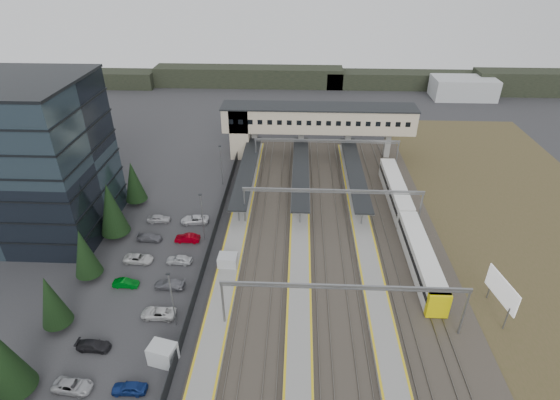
{
  "coord_description": "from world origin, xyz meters",
  "views": [
    {
      "loc": [
        6.4,
        -45.55,
        40.39
      ],
      "look_at": [
        3.65,
        15.74,
        4.0
      ],
      "focal_mm": 28.0,
      "sensor_mm": 36.0,
      "label": 1
    }
  ],
  "objects_px": {
    "relay_cabin_far": "(228,263)",
    "billboard": "(502,291)",
    "footbridge": "(305,121)",
    "train": "(407,221)",
    "relay_cabin_near": "(163,354)",
    "office_building": "(15,160)"
  },
  "relations": [
    {
      "from": "relay_cabin_near",
      "to": "train",
      "type": "distance_m",
      "value": 41.78
    },
    {
      "from": "relay_cabin_near",
      "to": "billboard",
      "type": "height_order",
      "value": "billboard"
    },
    {
      "from": "footbridge",
      "to": "billboard",
      "type": "relative_size",
      "value": 6.46
    },
    {
      "from": "relay_cabin_far",
      "to": "billboard",
      "type": "xyz_separation_m",
      "value": [
        34.82,
        -6.96,
        2.47
      ]
    },
    {
      "from": "office_building",
      "to": "train",
      "type": "height_order",
      "value": "office_building"
    },
    {
      "from": "relay_cabin_far",
      "to": "footbridge",
      "type": "bearing_deg",
      "value": 74.55
    },
    {
      "from": "relay_cabin_near",
      "to": "footbridge",
      "type": "relative_size",
      "value": 0.08
    },
    {
      "from": "relay_cabin_far",
      "to": "billboard",
      "type": "bearing_deg",
      "value": -11.3
    },
    {
      "from": "footbridge",
      "to": "train",
      "type": "relative_size",
      "value": 1.04
    },
    {
      "from": "office_building",
      "to": "relay_cabin_far",
      "type": "bearing_deg",
      "value": -15.81
    },
    {
      "from": "office_building",
      "to": "billboard",
      "type": "xyz_separation_m",
      "value": [
        67.67,
        -16.26,
        -8.51
      ]
    },
    {
      "from": "billboard",
      "to": "footbridge",
      "type": "bearing_deg",
      "value": 117.39
    },
    {
      "from": "footbridge",
      "to": "billboard",
      "type": "xyz_separation_m",
      "value": [
        23.96,
        -46.26,
        -4.25
      ]
    },
    {
      "from": "footbridge",
      "to": "billboard",
      "type": "height_order",
      "value": "footbridge"
    },
    {
      "from": "office_building",
      "to": "footbridge",
      "type": "height_order",
      "value": "office_building"
    },
    {
      "from": "relay_cabin_near",
      "to": "train",
      "type": "height_order",
      "value": "train"
    },
    {
      "from": "relay_cabin_near",
      "to": "billboard",
      "type": "distance_m",
      "value": 40.8
    },
    {
      "from": "relay_cabin_far",
      "to": "train",
      "type": "relative_size",
      "value": 0.07
    },
    {
      "from": "office_building",
      "to": "relay_cabin_near",
      "type": "xyz_separation_m",
      "value": [
        27.99,
        -25.43,
        -10.99
      ]
    },
    {
      "from": "office_building",
      "to": "footbridge",
      "type": "xyz_separation_m",
      "value": [
        43.7,
        30.0,
        -4.26
      ]
    },
    {
      "from": "footbridge",
      "to": "train",
      "type": "height_order",
      "value": "footbridge"
    },
    {
      "from": "train",
      "to": "billboard",
      "type": "distance_m",
      "value": 19.33
    }
  ]
}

